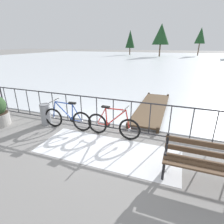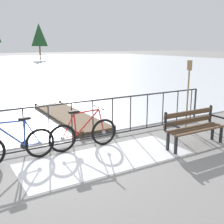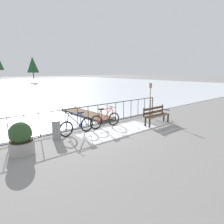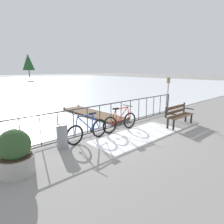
{
  "view_description": "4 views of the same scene",
  "coord_description": "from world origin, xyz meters",
  "views": [
    {
      "loc": [
        2.1,
        -4.96,
        2.66
      ],
      "look_at": [
        0.27,
        -0.07,
        0.66
      ],
      "focal_mm": 28.74,
      "sensor_mm": 36.0,
      "label": 1
    },
    {
      "loc": [
        -2.3,
        -6.22,
        2.42
      ],
      "look_at": [
        1.24,
        -0.32,
        0.78
      ],
      "focal_mm": 45.63,
      "sensor_mm": 36.0,
      "label": 2
    },
    {
      "loc": [
        -5.49,
        -7.69,
        2.7
      ],
      "look_at": [
        0.42,
        -0.89,
        0.83
      ],
      "focal_mm": 32.51,
      "sensor_mm": 36.0,
      "label": 3
    },
    {
      "loc": [
        -4.8,
        -5.54,
        2.38
      ],
      "look_at": [
        0.32,
        -0.03,
        0.71
      ],
      "focal_mm": 31.16,
      "sensor_mm": 36.0,
      "label": 4
    }
  ],
  "objects": [
    {
      "name": "ground_plane",
      "position": [
        0.0,
        0.0,
        0.0
      ],
      "size": [
        160.0,
        160.0,
        0.0
      ],
      "primitive_type": "plane",
      "color": "gray"
    },
    {
      "name": "snow_patch",
      "position": [
        0.55,
        -1.2,
        0.0
      ],
      "size": [
        3.74,
        1.45,
        0.01
      ],
      "primitive_type": "cube",
      "color": "white",
      "rests_on": "ground"
    },
    {
      "name": "railing_fence",
      "position": [
        0.0,
        0.0,
        0.56
      ],
      "size": [
        9.06,
        0.06,
        1.07
      ],
      "color": "#2D2D33",
      "rests_on": "ground"
    },
    {
      "name": "bicycle_near_railing",
      "position": [
        -1.16,
        -0.42,
        0.37
      ],
      "size": [
        1.71,
        0.52,
        0.97
      ],
      "color": "black",
      "rests_on": "ground"
    },
    {
      "name": "bicycle_second",
      "position": [
        0.41,
        -0.39,
        0.37
      ],
      "size": [
        1.71,
        0.52,
        0.97
      ],
      "color": "black",
      "rests_on": "ground"
    },
    {
      "name": "park_bench",
      "position": [
        2.8,
        -1.55,
        0.51
      ],
      "size": [
        1.6,
        0.49,
        0.89
      ],
      "color": "brown",
      "rests_on": "ground"
    },
    {
      "name": "planter_with_shrub",
      "position": [
        -3.62,
        -1.02,
        0.5
      ],
      "size": [
        0.8,
        0.8,
        1.07
      ],
      "color": "#9E9B96",
      "rests_on": "ground"
    },
    {
      "name": "trash_bin",
      "position": [
        -2.08,
        -0.36,
        0.37
      ],
      "size": [
        0.35,
        0.35,
        0.73
      ],
      "color": "gray",
      "rests_on": "ground"
    },
    {
      "name": "oar_upright",
      "position": [
        3.73,
        -0.41,
        1.14
      ],
      "size": [
        0.04,
        0.16,
        1.98
      ],
      "color": "#937047",
      "rests_on": "ground"
    },
    {
      "name": "wooden_dock",
      "position": [
        1.18,
        2.39,
        0.12
      ],
      "size": [
        1.1,
        4.27,
        0.2
      ],
      "color": "brown",
      "rests_on": "ground"
    },
    {
      "name": "tree_centre",
      "position": [
        11.5,
        38.85,
        3.84
      ],
      "size": [
        2.54,
        2.54,
        5.58
      ],
      "color": "brown",
      "rests_on": "ground"
    }
  ]
}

